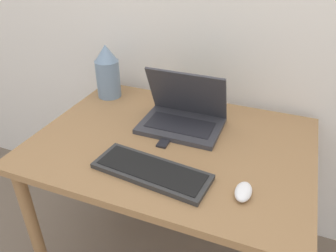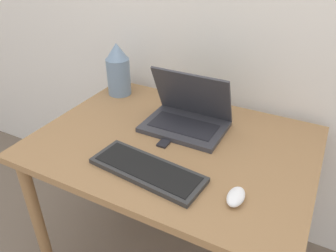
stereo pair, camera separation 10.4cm
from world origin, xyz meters
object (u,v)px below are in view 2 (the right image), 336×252
keyboard (147,170)px  mouse (236,197)px  vase (118,70)px  laptop (188,115)px  mp3_player (163,144)px

keyboard → mouse: (0.31, 0.01, 0.01)m
mouse → vase: vase is taller
laptop → vase: size_ratio=1.28×
keyboard → vase: size_ratio=1.62×
laptop → keyboard: size_ratio=0.79×
vase → mp3_player: bearing=-36.3°
vase → laptop: bearing=-17.0°
mp3_player → keyboard: bearing=-80.2°
mp3_player → vase: bearing=143.7°
laptop → mp3_player: (-0.02, -0.17, -0.05)m
mouse → laptop: bearing=133.3°
laptop → mouse: (0.32, -0.34, -0.04)m
laptop → keyboard: 0.35m
mouse → mp3_player: 0.38m
keyboard → mouse: mouse is taller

